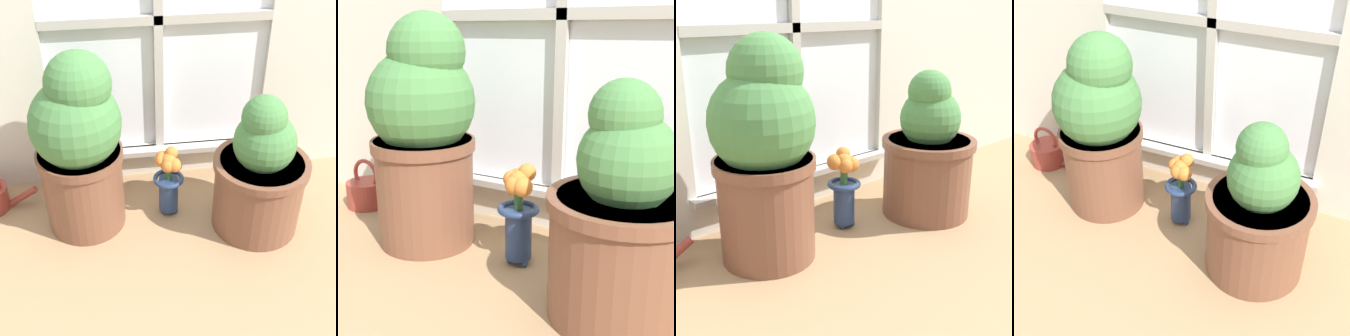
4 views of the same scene
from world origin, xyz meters
TOP-DOWN VIEW (x-y plane):
  - ground_plane at (0.00, 0.00)m, footprint 10.00×10.00m
  - potted_plant_left at (-0.33, 0.30)m, footprint 0.33×0.33m
  - potted_plant_right at (0.33, 0.19)m, footprint 0.36×0.36m
  - flower_vase at (0.00, 0.31)m, footprint 0.12×0.12m

SIDE VIEW (x-z plane):
  - ground_plane at x=0.00m, z-range 0.00..0.00m
  - flower_vase at x=0.00m, z-range 0.03..0.33m
  - potted_plant_right at x=0.33m, z-range -0.04..0.53m
  - potted_plant_left at x=-0.33m, z-range 0.00..0.73m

